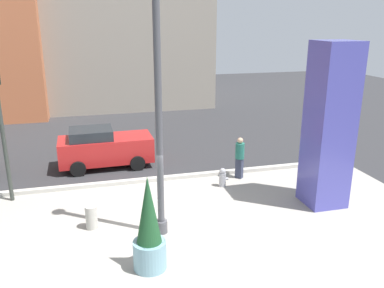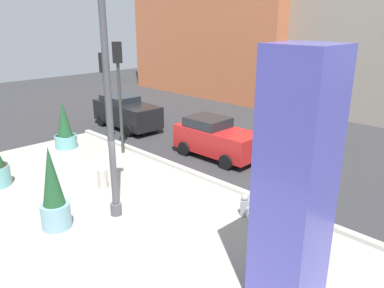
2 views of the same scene
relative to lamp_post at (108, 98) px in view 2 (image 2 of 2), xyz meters
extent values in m
plane|color=#2D2D30|center=(0.14, 4.92, -3.80)|extent=(60.00, 60.00, 0.00)
cube|color=#9E998E|center=(0.14, -1.08, -3.80)|extent=(18.00, 10.00, 0.02)
cube|color=#B7B2A8|center=(0.14, 4.04, -3.72)|extent=(18.00, 0.24, 0.16)
cylinder|color=#4C4C51|center=(0.00, 0.00, -3.60)|extent=(0.36, 0.36, 0.40)
cylinder|color=#4C4C51|center=(0.00, 0.00, -0.07)|extent=(0.20, 0.20, 7.45)
cube|color=#4C4CAD|center=(5.82, 0.61, -1.02)|extent=(1.29, 1.29, 5.55)
cylinder|color=#7AA8B7|center=(-0.61, -1.70, -3.41)|extent=(0.86, 0.86, 0.77)
cylinder|color=#382819|center=(-0.61, -1.70, -3.04)|extent=(0.79, 0.79, 0.04)
cone|color=#1E4C28|center=(-0.61, -1.70, -2.13)|extent=(0.64, 0.64, 1.78)
cylinder|color=#6BB2B2|center=(-7.29, 2.04, -3.49)|extent=(1.04, 1.04, 0.62)
cylinder|color=#382819|center=(-7.29, 2.04, -3.20)|extent=(0.96, 0.96, 0.04)
cone|color=#1E4C28|center=(-7.29, 2.04, -2.34)|extent=(0.70, 0.70, 1.68)
cylinder|color=#99999E|center=(2.91, 2.86, -3.52)|extent=(0.26, 0.26, 0.55)
sphere|color=#99999E|center=(2.91, 2.86, -3.17)|extent=(0.24, 0.24, 0.24)
cylinder|color=#99999E|center=(3.08, 2.86, -3.49)|extent=(0.12, 0.10, 0.10)
cylinder|color=#B2ADA3|center=(-2.03, 0.79, -3.42)|extent=(0.36, 0.36, 0.75)
cylinder|color=#333833|center=(-4.75, 3.57, -1.73)|extent=(0.14, 0.14, 4.13)
cube|color=black|center=(-4.75, 3.57, 0.78)|extent=(0.28, 0.32, 0.90)
sphere|color=green|center=(-4.75, 3.74, 0.78)|extent=(0.18, 0.18, 0.18)
cylinder|color=#333833|center=(-6.11, 3.70, -2.01)|extent=(0.14, 0.14, 3.58)
cube|color=black|center=(-6.11, 3.70, 0.24)|extent=(0.28, 0.32, 0.90)
sphere|color=red|center=(-6.11, 3.87, 0.51)|extent=(0.18, 0.18, 0.18)
cube|color=black|center=(-8.05, 6.19, -2.94)|extent=(4.56, 1.92, 1.18)
cube|color=#1E2328|center=(-8.72, 6.21, -2.18)|extent=(2.08, 1.62, 0.34)
cylinder|color=black|center=(-6.63, 7.01, -3.48)|extent=(0.65, 0.24, 0.64)
cylinder|color=black|center=(-6.69, 5.26, -3.48)|extent=(0.65, 0.24, 0.64)
cylinder|color=black|center=(-9.41, 7.12, -3.48)|extent=(0.65, 0.24, 0.64)
cylinder|color=black|center=(-9.48, 5.36, -3.48)|extent=(0.65, 0.24, 0.64)
cube|color=red|center=(-1.28, 6.27, -3.00)|extent=(4.00, 1.82, 1.05)
cube|color=#1E2328|center=(-1.88, 6.26, -2.27)|extent=(1.82, 1.56, 0.43)
cylinder|color=black|center=(-0.07, 7.16, -3.48)|extent=(0.64, 0.23, 0.64)
cylinder|color=black|center=(-0.04, 5.43, -3.48)|extent=(0.64, 0.23, 0.64)
cylinder|color=black|center=(-2.53, 7.11, -3.48)|extent=(0.64, 0.23, 0.64)
cylinder|color=black|center=(-2.49, 5.38, -3.48)|extent=(0.64, 0.23, 0.64)
cube|color=#33384C|center=(3.85, 3.51, -3.37)|extent=(0.33, 0.34, 0.85)
cylinder|color=#236656|center=(3.85, 3.51, -2.63)|extent=(0.51, 0.51, 0.64)
sphere|color=tan|center=(3.85, 3.51, -2.20)|extent=(0.23, 0.23, 0.23)
camera|label=1|loc=(-1.80, -10.57, 2.34)|focal=37.14mm
camera|label=2|loc=(9.39, -5.88, 2.18)|focal=35.50mm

